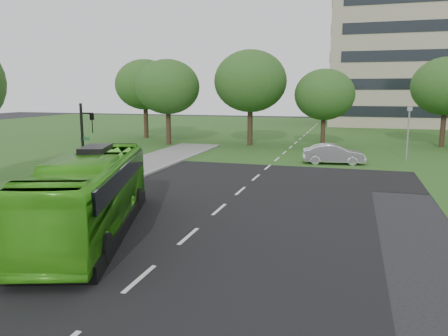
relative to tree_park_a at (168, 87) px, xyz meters
name	(u,v)px	position (x,y,z in m)	size (l,w,h in m)	color
ground	(205,222)	(12.54, -24.85, -5.90)	(160.00, 160.00, 0.00)	black
street_surfaces	(282,151)	(12.16, -2.10, -5.87)	(120.00, 120.00, 0.15)	black
tree_park_a	(168,87)	(0.00, 0.00, 0.00)	(6.54, 6.54, 8.70)	black
tree_park_b	(250,81)	(8.27, 1.71, 0.56)	(7.30, 7.30, 9.57)	black
tree_park_c	(324,95)	(15.59, 1.40, -0.75)	(5.72, 5.72, 7.59)	black
tree_park_d	(447,86)	(26.91, 5.80, 0.05)	(6.64, 6.64, 8.78)	black
tree_park_f	(145,85)	(-5.20, 5.28, 0.32)	(6.85, 6.85, 9.15)	black
bus	(91,194)	(8.69, -27.38, -4.37)	(2.57, 10.98, 3.06)	#47B81D
sedan	(334,154)	(17.05, -7.85, -5.14)	(1.61, 4.61, 1.52)	silver
traffic_light	(85,144)	(5.49, -22.85, -3.03)	(0.78, 0.22, 4.89)	black
camera_pole	(408,126)	(22.54, -4.85, -3.14)	(0.44, 0.42, 4.28)	gray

